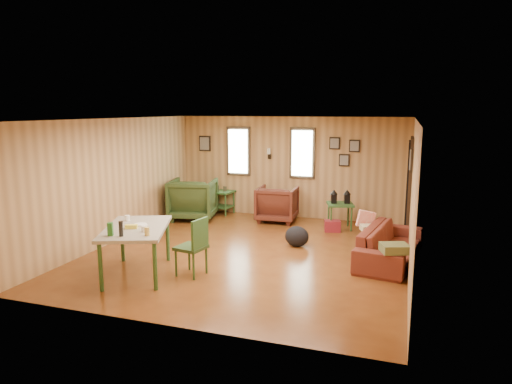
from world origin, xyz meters
TOP-DOWN VIEW (x-y plane):
  - room at (0.17, 0.27)m, footprint 5.54×6.04m
  - sofa at (2.45, 0.31)m, footprint 0.92×2.09m
  - recliner_brown at (-0.15, 2.42)m, footprint 0.91×0.86m
  - recliner_green at (-2.10, 2.02)m, footprint 1.20×1.16m
  - end_table at (-1.68, 2.76)m, footprint 0.63×0.59m
  - side_table at (1.32, 2.22)m, footprint 0.67×0.67m
  - cooler at (1.21, 1.93)m, footprint 0.38×0.31m
  - backpack at (0.74, 0.63)m, footprint 0.54×0.47m
  - sofa_pillows at (2.28, 0.12)m, footprint 0.98×1.73m
  - dining_table at (-1.30, -1.62)m, footprint 1.40×1.74m
  - dining_chair at (-0.42, -1.37)m, footprint 0.49×0.49m

SIDE VIEW (x-z plane):
  - cooler at x=1.21m, z-range 0.00..0.24m
  - backpack at x=0.74m, z-range 0.00..0.39m
  - sofa at x=2.45m, z-range 0.00..0.79m
  - end_table at x=-1.68m, z-range 0.04..0.75m
  - recliner_brown at x=-0.15m, z-range 0.00..0.90m
  - sofa_pillows at x=2.28m, z-range 0.32..0.68m
  - dining_chair at x=-0.42m, z-range 0.06..0.98m
  - recliner_green at x=-2.10m, z-range 0.00..1.05m
  - side_table at x=1.32m, z-range 0.16..1.02m
  - dining_table at x=-1.30m, z-range 0.21..1.20m
  - room at x=0.17m, z-range -0.02..2.43m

